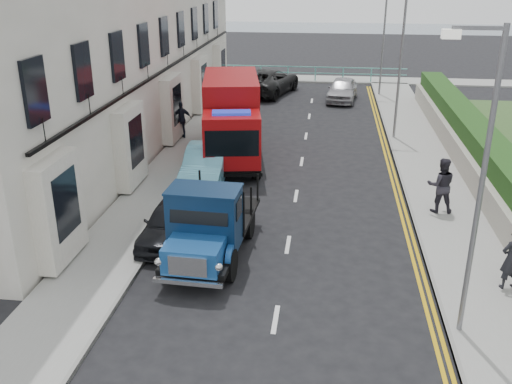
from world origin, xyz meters
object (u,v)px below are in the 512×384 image
object	(u,v)px
lamp_far	(382,33)
bedford_lorry	(207,229)
red_lorry	(231,117)
lamp_near	(478,172)
pedestrian_east_near	(512,259)
lamp_mid	(398,57)
parked_car_front	(172,222)

from	to	relation	value
lamp_far	bedford_lorry	world-z (taller)	lamp_far
bedford_lorry	red_lorry	size ratio (longest dim) A/B	0.72
lamp_near	pedestrian_east_near	world-z (taller)	lamp_near
lamp_mid	bedford_lorry	distance (m)	15.17
red_lorry	pedestrian_east_near	world-z (taller)	red_lorry
pedestrian_east_near	parked_car_front	bearing A→B (deg)	-26.20
red_lorry	parked_car_front	bearing A→B (deg)	-103.37
lamp_mid	lamp_far	xyz separation A→B (m)	(0.00, 10.00, 0.00)
red_lorry	parked_car_front	distance (m)	8.33
lamp_near	bedford_lorry	world-z (taller)	lamp_near
bedford_lorry	pedestrian_east_near	world-z (taller)	bedford_lorry
bedford_lorry	red_lorry	xyz separation A→B (m)	(-0.90, 9.54, 0.79)
lamp_mid	pedestrian_east_near	distance (m)	14.38
lamp_far	red_lorry	distance (m)	15.84
red_lorry	pedestrian_east_near	bearing A→B (deg)	-57.99
lamp_far	pedestrian_east_near	xyz separation A→B (m)	(1.73, -23.95, -3.04)
bedford_lorry	parked_car_front	xyz separation A→B (m)	(-1.39, 1.32, -0.45)
bedford_lorry	red_lorry	bearing A→B (deg)	98.15
lamp_near	red_lorry	bearing A→B (deg)	121.05
lamp_mid	red_lorry	distance (m)	8.53
red_lorry	parked_car_front	world-z (taller)	red_lorry
lamp_far	bedford_lorry	distance (m)	24.48
lamp_near	parked_car_front	xyz separation A→B (m)	(-7.78, 3.88, -3.37)
bedford_lorry	parked_car_front	size ratio (longest dim) A/B	1.37
lamp_mid	red_lorry	xyz separation A→B (m)	(-7.28, -3.91, -2.13)
lamp_near	bedford_lorry	size ratio (longest dim) A/B	1.39
red_lorry	pedestrian_east_near	distance (m)	13.53
red_lorry	pedestrian_east_near	size ratio (longest dim) A/B	4.16
bedford_lorry	parked_car_front	world-z (taller)	bedford_lorry
lamp_near	parked_car_front	distance (m)	9.32
lamp_far	lamp_near	bearing A→B (deg)	-90.00
lamp_near	bedford_lorry	bearing A→B (deg)	158.21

